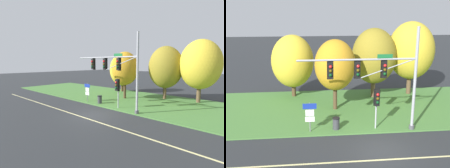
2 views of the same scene
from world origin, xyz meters
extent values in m
plane|color=#282B2D|center=(0.00, 0.00, 0.00)|extent=(160.00, 160.00, 0.00)
cube|color=beige|center=(0.00, -1.20, 0.00)|extent=(36.00, 0.16, 0.01)
cube|color=#477A38|center=(0.00, 8.25, 0.05)|extent=(48.00, 11.50, 0.10)
cylinder|color=#9EA0A5|center=(3.12, 2.85, 3.96)|extent=(0.22, 0.22, 7.72)
cylinder|color=#4C4C51|center=(3.12, 2.85, 0.25)|extent=(0.40, 0.40, 0.30)
cylinder|color=#9EA0A5|center=(-1.15, 2.85, 5.55)|extent=(8.52, 0.14, 0.14)
cylinder|color=#9EA0A5|center=(0.99, 2.85, 4.85)|extent=(4.29, 0.08, 1.48)
cube|color=black|center=(0.79, 2.85, 4.82)|extent=(0.34, 0.28, 1.22)
cube|color=black|center=(0.79, 3.01, 4.82)|extent=(0.46, 0.04, 1.34)
sphere|color=red|center=(0.79, 2.67, 5.12)|extent=(0.22, 0.22, 0.22)
sphere|color=#51420C|center=(0.79, 2.67, 4.82)|extent=(0.22, 0.22, 0.22)
sphere|color=#0C4219|center=(0.79, 2.67, 4.52)|extent=(0.22, 0.22, 0.22)
cube|color=black|center=(-1.15, 2.85, 4.82)|extent=(0.34, 0.28, 1.22)
cube|color=black|center=(-1.15, 3.01, 4.82)|extent=(0.46, 0.04, 1.34)
sphere|color=red|center=(-1.15, 2.67, 5.12)|extent=(0.22, 0.22, 0.22)
sphere|color=#51420C|center=(-1.15, 2.67, 4.82)|extent=(0.22, 0.22, 0.22)
sphere|color=#0C4219|center=(-1.15, 2.67, 4.52)|extent=(0.22, 0.22, 0.22)
cube|color=black|center=(-3.08, 2.85, 4.82)|extent=(0.34, 0.28, 1.22)
cube|color=black|center=(-3.08, 3.01, 4.82)|extent=(0.46, 0.04, 1.34)
sphere|color=red|center=(-3.08, 2.67, 5.12)|extent=(0.22, 0.22, 0.22)
sphere|color=#51420C|center=(-3.08, 2.67, 4.82)|extent=(0.22, 0.22, 0.22)
sphere|color=#0C4219|center=(-3.08, 2.67, 4.52)|extent=(0.22, 0.22, 0.22)
cube|color=#196B33|center=(0.79, 2.80, 5.77)|extent=(1.10, 0.04, 0.28)
cylinder|color=#9EA0A5|center=(0.41, 3.29, 1.64)|extent=(0.12, 0.12, 3.07)
cube|color=black|center=(0.41, 3.09, 2.61)|extent=(0.34, 0.28, 1.22)
cube|color=black|center=(0.41, 3.25, 2.61)|extent=(0.46, 0.04, 1.34)
sphere|color=red|center=(0.41, 2.91, 2.91)|extent=(0.22, 0.22, 0.22)
sphere|color=#51420C|center=(0.41, 2.91, 2.61)|extent=(0.22, 0.22, 0.22)
sphere|color=#0C4219|center=(0.41, 2.91, 2.31)|extent=(0.22, 0.22, 0.22)
cylinder|color=slate|center=(-4.59, 3.20, 1.23)|extent=(0.08, 0.08, 2.27)
cube|color=#193399|center=(-4.59, 3.17, 2.11)|extent=(1.01, 0.03, 0.42)
cube|color=white|center=(-4.59, 3.17, 1.60)|extent=(0.63, 0.03, 0.48)
cube|color=white|center=(-4.59, 3.17, 1.10)|extent=(0.70, 0.03, 0.40)
cylinder|color=#4C3823|center=(-6.20, 12.32, 1.36)|extent=(0.43, 0.43, 2.53)
ellipsoid|color=gold|center=(-6.20, 12.32, 3.81)|extent=(4.31, 4.31, 5.39)
cylinder|color=#4C3823|center=(-2.26, 7.91, 1.65)|extent=(0.36, 0.36, 3.10)
ellipsoid|color=#C68C1E|center=(-2.26, 7.91, 4.20)|extent=(3.62, 3.62, 4.53)
cylinder|color=brown|center=(2.01, 11.23, 1.62)|extent=(0.45, 0.45, 3.05)
ellipsoid|color=olive|center=(2.01, 11.23, 4.38)|extent=(4.48, 4.48, 5.60)
cylinder|color=brown|center=(6.10, 11.95, 1.78)|extent=(0.48, 0.48, 3.35)
ellipsoid|color=gold|center=(6.10, 11.95, 4.78)|extent=(4.81, 4.81, 6.01)
cylinder|color=#38383D|center=(-2.62, 3.44, 0.53)|extent=(0.52, 0.52, 0.85)
cylinder|color=black|center=(-2.62, 3.44, 0.99)|extent=(0.56, 0.56, 0.08)
camera|label=1|loc=(12.29, -10.97, 4.95)|focal=28.00mm
camera|label=2|loc=(-4.56, -16.27, 9.00)|focal=45.00mm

